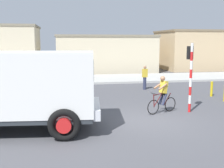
# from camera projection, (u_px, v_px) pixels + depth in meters

# --- Properties ---
(ground_plane) EXTENTS (120.00, 120.00, 0.00)m
(ground_plane) POSITION_uv_depth(u_px,v_px,m) (147.00, 121.00, 11.49)
(ground_plane) COLOR #4C4C51
(sidewalk_far) EXTENTS (80.00, 5.00, 0.16)m
(sidewalk_far) POSITION_uv_depth(u_px,v_px,m) (103.00, 79.00, 23.71)
(sidewalk_far) COLOR #ADADA8
(sidewalk_far) RESTS_ON ground
(truck_foreground) EXTENTS (5.64, 3.22, 2.90)m
(truck_foreground) POSITION_uv_depth(u_px,v_px,m) (23.00, 86.00, 10.07)
(truck_foreground) COLOR white
(truck_foreground) RESTS_ON ground
(cyclist) EXTENTS (1.61, 0.78, 1.72)m
(cyclist) POSITION_uv_depth(u_px,v_px,m) (162.00, 94.00, 12.66)
(cyclist) COLOR black
(cyclist) RESTS_ON ground
(traffic_light_pole) EXTENTS (0.24, 0.43, 3.20)m
(traffic_light_pole) POSITION_uv_depth(u_px,v_px,m) (190.00, 68.00, 12.71)
(traffic_light_pole) COLOR red
(traffic_light_pole) RESTS_ON ground
(pedestrian_near_kerb) EXTENTS (0.34, 0.22, 1.62)m
(pedestrian_near_kerb) POSITION_uv_depth(u_px,v_px,m) (145.00, 77.00, 18.85)
(pedestrian_near_kerb) COLOR #2D334C
(pedestrian_near_kerb) RESTS_ON ground
(bollard_far) EXTENTS (0.14, 0.14, 0.90)m
(bollard_far) POSITION_uv_depth(u_px,v_px,m) (212.00, 89.00, 16.53)
(bollard_far) COLOR gold
(bollard_far) RESTS_ON ground
(building_mid_block) EXTENTS (10.49, 7.93, 3.91)m
(building_mid_block) POSITION_uv_depth(u_px,v_px,m) (104.00, 53.00, 30.98)
(building_mid_block) COLOR beige
(building_mid_block) RESTS_ON ground
(building_corner_right) EXTENTS (10.43, 7.03, 4.50)m
(building_corner_right) POSITION_uv_depth(u_px,v_px,m) (204.00, 50.00, 33.02)
(building_corner_right) COLOR #D1B284
(building_corner_right) RESTS_ON ground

